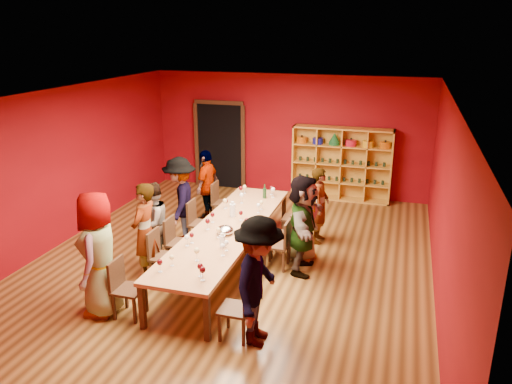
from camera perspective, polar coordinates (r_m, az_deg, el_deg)
room_shell at (r=8.48m, az=-3.38°, el=0.63°), size 7.10×9.10×3.04m
tasting_table at (r=8.76m, az=-3.28°, el=-4.37°), size 1.10×4.50×0.75m
doorway at (r=13.20m, az=-4.07°, el=5.36°), size 1.40×0.17×2.30m
shelving_unit at (r=12.37m, az=9.76°, el=3.59°), size 2.40×0.40×1.80m
chair_person_left_0 at (r=7.65m, az=-14.86°, el=-10.23°), size 0.42×0.42×0.89m
person_left_0 at (r=7.64m, az=-17.52°, el=-6.77°), size 0.71×1.02×1.88m
chair_person_left_1 at (r=8.52m, az=-10.92°, el=-6.86°), size 0.42×0.42×0.89m
person_left_1 at (r=8.50m, az=-12.60°, el=-4.48°), size 0.47×0.63×1.69m
chair_person_left_2 at (r=9.00m, az=-9.19°, el=-5.36°), size 0.42×0.42×0.89m
person_left_2 at (r=9.09m, az=-11.73°, el=-3.52°), size 0.49×0.78×1.50m
chair_person_left_3 at (r=9.80m, az=-6.77°, el=-3.23°), size 0.42×0.42×0.89m
person_left_3 at (r=9.80m, az=-8.65°, el=-0.99°), size 0.76×1.20×1.73m
chair_person_left_4 at (r=10.88m, az=-4.16°, el=-0.92°), size 0.42×0.42×0.89m
person_left_4 at (r=10.89m, az=-5.61°, el=0.71°), size 0.47×0.95×1.59m
chair_person_right_0 at (r=6.91m, az=-1.73°, el=-12.87°), size 0.42×0.42×0.89m
person_right_0 at (r=6.64m, az=0.30°, el=-10.20°), size 0.49×1.17×1.80m
chair_person_right_2 at (r=8.79m, az=2.87°, el=-5.71°), size 0.42×0.42×0.89m
person_right_2 at (r=8.57m, az=5.41°, el=-3.68°), size 0.56×1.65×1.75m
chair_person_right_3 at (r=9.21m, az=3.58°, el=-4.58°), size 0.42×0.42×0.89m
person_right_3 at (r=9.05m, az=5.55°, el=-3.28°), size 0.55×0.81×1.51m
chair_person_right_4 at (r=10.01m, az=4.76°, el=-2.69°), size 0.42×0.42×0.89m
person_right_4 at (r=9.84m, az=7.29°, el=-1.52°), size 0.40×0.55×1.51m
wine_glass_0 at (r=6.95m, az=-6.13°, el=-8.90°), size 0.09×0.09×0.22m
wine_glass_1 at (r=9.35m, az=0.28°, el=-1.59°), size 0.08×0.08×0.19m
wine_glass_2 at (r=8.13m, az=-7.35°, el=-4.96°), size 0.07×0.07×0.18m
wine_glass_3 at (r=9.58m, az=-3.57°, el=-1.08°), size 0.08×0.08×0.20m
wine_glass_4 at (r=9.86m, az=-1.66°, el=-0.42°), size 0.09×0.09×0.21m
wine_glass_5 at (r=8.62m, az=-5.55°, el=-3.39°), size 0.08×0.08×0.20m
wine_glass_6 at (r=7.64m, az=-3.83°, el=-6.29°), size 0.08×0.08×0.20m
wine_glass_7 at (r=7.80m, az=-3.41°, el=-5.86°), size 0.07×0.07×0.18m
wine_glass_8 at (r=7.27m, az=-10.94°, el=-7.95°), size 0.08×0.08×0.20m
wine_glass_9 at (r=8.29m, az=-4.33°, el=-4.37°), size 0.07×0.07×0.18m
wine_glass_10 at (r=10.32m, az=-1.75°, el=0.39°), size 0.08×0.08×0.20m
wine_glass_11 at (r=7.51m, az=-6.79°, el=-6.74°), size 0.09×0.09×0.22m
wine_glass_12 at (r=8.99m, az=-1.74°, el=-2.45°), size 0.07×0.07×0.19m
wine_glass_13 at (r=8.55m, az=-1.08°, el=-3.40°), size 0.09×0.09×0.22m
wine_glass_14 at (r=8.57m, az=-1.02°, el=-3.35°), size 0.09×0.09×0.22m
wine_glass_15 at (r=9.60m, az=-3.44°, el=-1.11°), size 0.07×0.07×0.19m
wine_glass_16 at (r=8.92m, az=-5.00°, el=-2.65°), size 0.08×0.08×0.19m
wine_glass_17 at (r=10.44m, az=-1.32°, el=0.55°), size 0.08×0.08×0.19m
wine_glass_18 at (r=10.36m, az=1.76°, el=0.43°), size 0.08×0.08×0.20m
wine_glass_19 at (r=8.03m, az=-7.90°, el=-5.22°), size 0.08×0.08×0.19m
wine_glass_20 at (r=7.43m, az=-9.60°, el=-7.44°), size 0.07×0.07×0.18m
wine_glass_21 at (r=9.52m, az=0.62°, el=-1.24°), size 0.08×0.08×0.19m
wine_glass_22 at (r=10.20m, az=1.96°, el=0.23°), size 0.09×0.09×0.22m
wine_glass_23 at (r=7.05m, az=-6.39°, el=-8.52°), size 0.08×0.08×0.21m
spittoon_bowl at (r=8.45m, az=-3.56°, el=-4.38°), size 0.29×0.29×0.16m
carafe_a at (r=9.18m, az=-2.69°, el=-2.05°), size 0.11×0.11×0.29m
carafe_b at (r=7.93m, az=-3.86°, el=-5.61°), size 0.11×0.11×0.24m
wine_bottle at (r=10.16m, az=0.99°, el=-0.10°), size 0.09×0.09×0.30m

